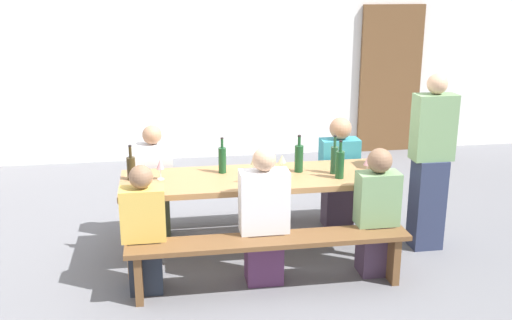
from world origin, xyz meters
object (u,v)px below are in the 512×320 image
Objects in this scene: wine_glass_1 at (254,160)px; wine_bottle_5 at (260,171)px; seated_guest_near_1 at (264,220)px; tasting_table at (256,184)px; wine_bottle_4 at (334,159)px; wine_bottle_3 at (131,167)px; wine_bottle_1 at (222,159)px; bench_far at (245,192)px; bench_near at (270,248)px; wine_bottle_0 at (340,164)px; seated_guest_near_0 at (144,233)px; wine_glass_3 at (367,162)px; seated_guest_far_1 at (339,175)px; wine_glass_0 at (160,165)px; seated_guest_near_2 at (376,215)px; standing_host at (430,166)px; wine_glass_2 at (282,160)px; wooden_door at (390,80)px; seated_guest_far_0 at (155,186)px; wine_bottle_2 at (299,158)px.

wine_bottle_5 is at bearing -91.57° from wine_glass_1.
wine_bottle_5 is 0.27× the size of seated_guest_near_1.
wine_bottle_4 is at bearing -2.37° from tasting_table.
tasting_table is 1.10m from wine_bottle_3.
bench_far is at bearing 61.86° from wine_bottle_1.
wine_glass_1 is at bearing 89.65° from bench_near.
wine_bottle_0 is (0.72, -0.84, 0.52)m from bench_far.
seated_guest_near_1 reaches higher than seated_guest_near_0.
wine_bottle_0 is 1.05m from wine_bottle_1.
wine_bottle_5 reaches higher than wine_glass_3.
wine_bottle_1 is at bearing -46.10° from seated_guest_near_0.
tasting_table is 1.07m from seated_guest_far_1.
wine_bottle_0 is 1.89× the size of wine_glass_0.
seated_guest_near_0 is at bearing 90.00° from seated_guest_near_2.
bench_far is 6.46× the size of wine_bottle_4.
standing_host is at bearing 5.25° from wine_bottle_5.
wine_glass_1 is at bearing -5.24° from wine_bottle_1.
wine_bottle_5 reaches higher than bench_near.
tasting_table is 14.89× the size of wine_glass_2.
wine_bottle_4 is at bearing 94.26° from wine_bottle_0.
wooden_door is 4.73m from wine_bottle_3.
seated_guest_near_2 is at bearing 60.19° from seated_guest_far_0.
wine_bottle_1 is 1.31m from seated_guest_far_1.
standing_host is (1.60, 0.59, 0.43)m from bench_near.
standing_host is (-0.88, -3.28, -0.26)m from wooden_door.
wine_bottle_1 is 1.44m from seated_guest_near_2.
wooden_door is 1.85× the size of seated_guest_far_1.
wine_bottle_3 is 1.72× the size of wine_glass_0.
wine_glass_3 is (1.00, -0.18, -0.01)m from wine_glass_1.
wine_bottle_2 is at bearing -7.53° from wine_glass_1.
bench_near is at bearing -90.00° from bench_far.
wine_bottle_2 is 0.15m from wine_glass_2.
bench_far is at bearing 99.47° from seated_guest_far_0.
bench_near is 1.01m from seated_guest_near_0.
bench_far is at bearing 90.00° from bench_near.
wine_glass_2 is (0.25, -0.60, 0.51)m from bench_far.
wine_glass_0 is at bearing -178.10° from wine_glass_2.
wine_glass_3 is 0.13× the size of seated_guest_near_1.
seated_guest_far_0 is (-0.06, 0.48, -0.35)m from wine_glass_0.
tasting_table is at bearing -170.21° from wine_bottle_2.
wooden_door is 4.57m from wine_glass_0.
wooden_door is at bearing 41.21° from wine_bottle_3.
wooden_door is at bearing -33.79° from seated_guest_near_1.
seated_guest_near_2 is (-0.07, -0.47, -0.32)m from wine_glass_3.
wine_bottle_5 is (1.08, -0.32, 0.01)m from wine_bottle_3.
wine_bottle_0 is at bearing 5.47° from wine_bottle_5.
wine_bottle_2 reaches higher than wine_glass_0.
tasting_table is 7.64× the size of wine_bottle_3.
seated_guest_near_2 is (0.94, -0.29, -0.34)m from wine_bottle_5.
wine_glass_0 is (-0.83, -0.63, 0.52)m from bench_far.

